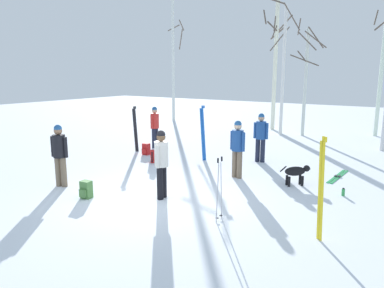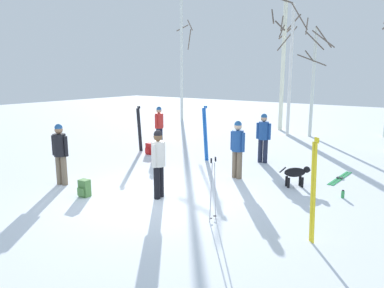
% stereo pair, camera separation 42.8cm
% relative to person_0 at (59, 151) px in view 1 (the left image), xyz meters
% --- Properties ---
extents(ground_plane, '(60.00, 60.00, 0.00)m').
position_rel_person_0_xyz_m(ground_plane, '(2.75, 0.71, -0.98)').
color(ground_plane, white).
extents(person_0, '(0.51, 0.34, 1.72)m').
position_rel_person_0_xyz_m(person_0, '(0.00, 0.00, 0.00)').
color(person_0, '#72604C').
rests_on(person_0, ground_plane).
extents(person_1, '(0.34, 0.52, 1.72)m').
position_rel_person_0_xyz_m(person_1, '(-1.17, 5.50, 0.00)').
color(person_1, '#1E2338').
rests_on(person_1, ground_plane).
extents(person_2, '(0.52, 0.34, 1.72)m').
position_rel_person_0_xyz_m(person_2, '(3.47, 5.62, 0.00)').
color(person_2, '#1E2338').
rests_on(person_2, ground_plane).
extents(person_3, '(0.51, 0.34, 1.72)m').
position_rel_person_0_xyz_m(person_3, '(3.66, 3.43, 0.00)').
color(person_3, '#72604C').
rests_on(person_3, ground_plane).
extents(person_4, '(0.34, 0.51, 1.72)m').
position_rel_person_0_xyz_m(person_4, '(2.91, 0.77, 0.00)').
color(person_4, black).
rests_on(person_4, ground_plane).
extents(dog, '(0.69, 0.64, 0.57)m').
position_rel_person_0_xyz_m(dog, '(5.38, 3.64, -0.59)').
color(dog, black).
rests_on(dog, ground_plane).
extents(ski_pair_planted_0, '(0.23, 0.13, 1.97)m').
position_rel_person_0_xyz_m(ski_pair_planted_0, '(1.67, 4.70, -0.00)').
color(ski_pair_planted_0, blue).
rests_on(ski_pair_planted_0, ground_plane).
extents(ski_pair_planted_1, '(0.17, 0.15, 1.81)m').
position_rel_person_0_xyz_m(ski_pair_planted_1, '(-1.33, 4.49, -0.08)').
color(ski_pair_planted_1, black).
rests_on(ski_pair_planted_1, ground_plane).
extents(ski_pair_planted_2, '(0.19, 0.14, 1.96)m').
position_rel_person_0_xyz_m(ski_pair_planted_2, '(6.75, 0.61, -0.00)').
color(ski_pair_planted_2, yellow).
rests_on(ski_pair_planted_2, ground_plane).
extents(ski_pair_lying_0, '(0.29, 1.75, 0.05)m').
position_rel_person_0_xyz_m(ski_pair_lying_0, '(6.17, 5.18, -0.97)').
color(ski_pair_lying_0, green).
rests_on(ski_pair_lying_0, ground_plane).
extents(ski_poles_0, '(0.07, 0.26, 1.37)m').
position_rel_person_0_xyz_m(ski_poles_0, '(4.77, 0.36, -0.25)').
color(ski_poles_0, '#B2B2BC').
rests_on(ski_poles_0, ground_plane).
extents(backpack_0, '(0.28, 0.31, 0.44)m').
position_rel_person_0_xyz_m(backpack_0, '(1.33, -0.27, -0.77)').
color(backpack_0, '#4C7F3F').
rests_on(backpack_0, ground_plane).
extents(backpack_1, '(0.33, 0.34, 0.44)m').
position_rel_person_0_xyz_m(backpack_1, '(0.44, 3.50, -0.77)').
color(backpack_1, red).
rests_on(backpack_1, ground_plane).
extents(backpack_2, '(0.26, 0.29, 0.44)m').
position_rel_person_0_xyz_m(backpack_2, '(-0.61, 4.27, -0.77)').
color(backpack_2, red).
rests_on(backpack_2, ground_plane).
extents(water_bottle_0, '(0.08, 0.08, 0.20)m').
position_rel_person_0_xyz_m(water_bottle_0, '(6.66, 3.45, -0.89)').
color(water_bottle_0, green).
rests_on(water_bottle_0, ground_plane).
extents(birch_tree_0, '(1.32, 1.12, 7.91)m').
position_rel_person_0_xyz_m(birch_tree_0, '(-5.84, 13.19, 3.06)').
color(birch_tree_0, silver).
rests_on(birch_tree_0, ground_plane).
extents(birch_tree_1, '(1.69, 1.69, 7.18)m').
position_rel_person_0_xyz_m(birch_tree_1, '(1.10, 12.94, 2.80)').
color(birch_tree_1, '#E8EACD').
rests_on(birch_tree_1, ground_plane).
extents(birch_tree_2, '(1.59, 1.54, 6.25)m').
position_rel_person_0_xyz_m(birch_tree_2, '(2.10, 11.44, 2.39)').
color(birch_tree_2, white).
rests_on(birch_tree_2, ground_plane).
extents(birch_tree_3, '(1.47, 1.10, 5.16)m').
position_rel_person_0_xyz_m(birch_tree_3, '(3.11, 11.83, 1.82)').
color(birch_tree_3, silver).
rests_on(birch_tree_3, ground_plane).
extents(birch_tree_4, '(1.17, 1.15, 6.33)m').
position_rel_person_0_xyz_m(birch_tree_4, '(6.15, 13.76, 2.28)').
color(birch_tree_4, silver).
rests_on(birch_tree_4, ground_plane).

